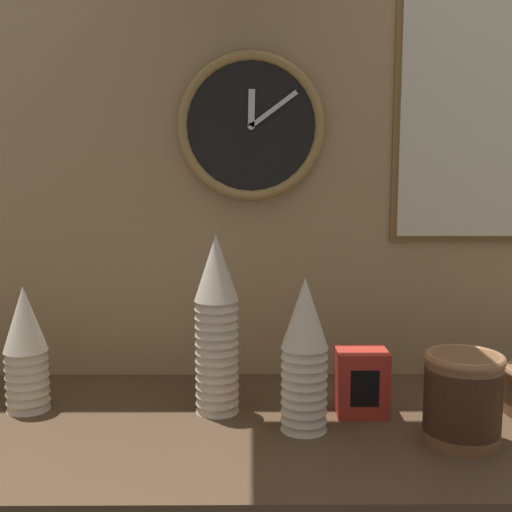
{
  "coord_description": "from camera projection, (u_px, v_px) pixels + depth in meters",
  "views": [
    {
      "loc": [
        -0.04,
        -1.07,
        0.44
      ],
      "look_at": [
        -0.03,
        0.04,
        0.29
      ],
      "focal_mm": 45.0,
      "sensor_mm": 36.0,
      "label": 1
    }
  ],
  "objects": [
    {
      "name": "napkin_dispenser",
      "position": [
        362.0,
        382.0,
        1.15
      ],
      "size": [
        0.09,
        0.07,
        0.12
      ],
      "color": "red",
      "rests_on": "ground_plane"
    },
    {
      "name": "bowl_stack_right",
      "position": [
        463.0,
        396.0,
        1.02
      ],
      "size": [
        0.13,
        0.13,
        0.15
      ],
      "color": "brown",
      "rests_on": "ground_plane"
    },
    {
      "name": "wall_clock",
      "position": [
        251.0,
        126.0,
        1.28
      ],
      "size": [
        0.29,
        0.03,
        0.29
      ],
      "color": "black"
    },
    {
      "name": "ground_plane",
      "position": [
        272.0,
        432.0,
        1.12
      ],
      "size": [
        1.6,
        0.56,
        0.04
      ],
      "primitive_type": "cube",
      "color": "#4C3826"
    },
    {
      "name": "cup_stack_center_right",
      "position": [
        304.0,
        355.0,
        1.07
      ],
      "size": [
        0.08,
        0.08,
        0.26
      ],
      "color": "beige",
      "rests_on": "ground_plane"
    },
    {
      "name": "cup_stack_left",
      "position": [
        26.0,
        349.0,
        1.16
      ],
      "size": [
        0.08,
        0.08,
        0.23
      ],
      "color": "beige",
      "rests_on": "ground_plane"
    },
    {
      "name": "cup_stack_center",
      "position": [
        217.0,
        324.0,
        1.14
      ],
      "size": [
        0.08,
        0.08,
        0.32
      ],
      "color": "beige",
      "rests_on": "ground_plane"
    },
    {
      "name": "wall_tiled_back",
      "position": [
        269.0,
        125.0,
        1.31
      ],
      "size": [
        1.6,
        0.03,
        1.05
      ],
      "color": "tan",
      "rests_on": "ground_plane"
    }
  ]
}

